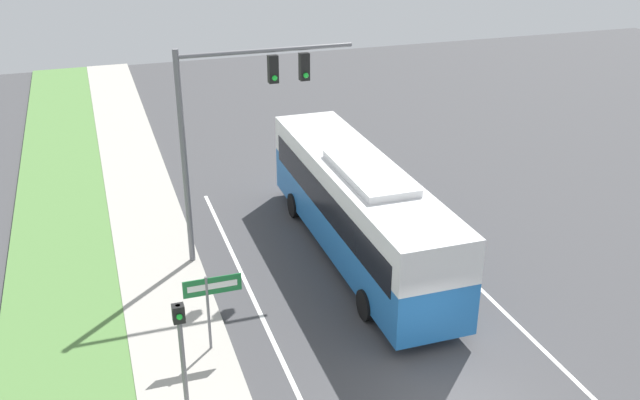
% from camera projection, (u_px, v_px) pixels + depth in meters
% --- Properties ---
extents(lane_divider_far, '(0.14, 30.00, 0.01)m').
position_uv_depth(lane_divider_far, '(569.00, 374.00, 19.28)').
color(lane_divider_far, silver).
rests_on(lane_divider_far, ground_plane).
extents(bus, '(2.68, 12.29, 3.68)m').
position_uv_depth(bus, '(358.00, 204.00, 24.57)').
color(bus, '#236BB7').
rests_on(bus, ground_plane).
extents(signal_gantry, '(5.89, 0.41, 7.49)m').
position_uv_depth(signal_gantry, '(231.00, 114.00, 23.23)').
color(signal_gantry, slate).
rests_on(signal_gantry, ground_plane).
extents(pedestrian_signal, '(0.28, 0.34, 3.39)m').
position_uv_depth(pedestrian_signal, '(182.00, 346.00, 16.66)').
color(pedestrian_signal, slate).
rests_on(pedestrian_signal, ground_plane).
extents(street_sign, '(1.62, 0.08, 2.44)m').
position_uv_depth(street_sign, '(211.00, 297.00, 19.52)').
color(street_sign, slate).
rests_on(street_sign, ground_plane).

